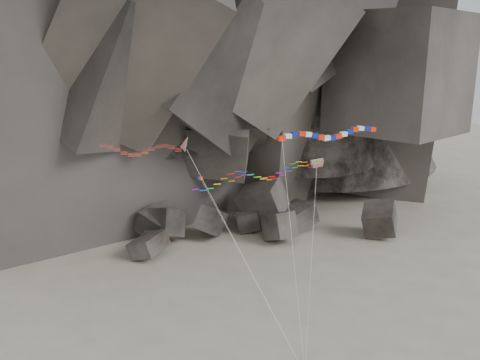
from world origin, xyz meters
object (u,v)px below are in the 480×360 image
object	(u,v)px
banner_kite	(329,135)
pennant_kite	(223,220)
delta_kite	(139,149)
parafoil_kite	(253,175)

from	to	relation	value
banner_kite	pennant_kite	distance (m)	15.37
delta_kite	parafoil_kite	distance (m)	11.82
delta_kite	banner_kite	bearing A→B (deg)	0.54
banner_kite	parafoil_kite	bearing A→B (deg)	-170.03
banner_kite	parafoil_kite	xyz separation A→B (m)	(-9.74, -3.28, -3.09)
banner_kite	parafoil_kite	size ratio (longest dim) A/B	1.13
banner_kite	pennant_kite	bearing A→B (deg)	-175.64
parafoil_kite	delta_kite	bearing A→B (deg)	177.64
delta_kite	pennant_kite	size ratio (longest dim) A/B	1.27
delta_kite	parafoil_kite	xyz separation A→B (m)	(11.34, -0.15, -3.36)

